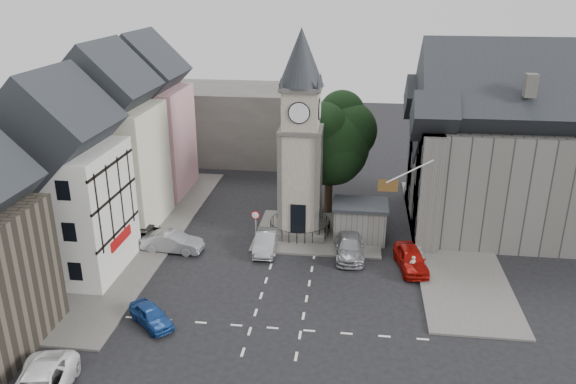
# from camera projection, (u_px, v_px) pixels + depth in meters

# --- Properties ---
(ground) EXTENTS (120.00, 120.00, 0.00)m
(ground) POSITION_uv_depth(u_px,v_px,m) (288.00, 282.00, 38.54)
(ground) COLOR black
(ground) RESTS_ON ground
(pavement_west) EXTENTS (6.00, 30.00, 0.14)m
(pavement_west) POSITION_uv_depth(u_px,v_px,m) (145.00, 234.00, 45.54)
(pavement_west) COLOR #595651
(pavement_west) RESTS_ON ground
(pavement_east) EXTENTS (6.00, 26.00, 0.14)m
(pavement_east) POSITION_uv_depth(u_px,v_px,m) (450.00, 240.00, 44.50)
(pavement_east) COLOR #595651
(pavement_east) RESTS_ON ground
(central_island) EXTENTS (10.00, 8.00, 0.16)m
(central_island) POSITION_uv_depth(u_px,v_px,m) (318.00, 233.00, 45.74)
(central_island) COLOR #595651
(central_island) RESTS_ON ground
(road_markings) EXTENTS (20.00, 8.00, 0.01)m
(road_markings) POSITION_uv_depth(u_px,v_px,m) (276.00, 328.00, 33.44)
(road_markings) COLOR silver
(road_markings) RESTS_ON ground
(clock_tower) EXTENTS (4.86, 4.86, 16.25)m
(clock_tower) POSITION_uv_depth(u_px,v_px,m) (301.00, 137.00, 43.02)
(clock_tower) COLOR #4C4944
(clock_tower) RESTS_ON ground
(stone_shelter) EXTENTS (4.30, 3.30, 3.08)m
(stone_shelter) POSITION_uv_depth(u_px,v_px,m) (360.00, 221.00, 44.36)
(stone_shelter) COLOR #5D5B56
(stone_shelter) RESTS_ON ground
(town_tree) EXTENTS (7.20, 7.20, 10.80)m
(town_tree) POSITION_uv_depth(u_px,v_px,m) (330.00, 135.00, 47.84)
(town_tree) COLOR black
(town_tree) RESTS_ON ground
(warning_sign_post) EXTENTS (0.70, 0.19, 2.85)m
(warning_sign_post) POSITION_uv_depth(u_px,v_px,m) (255.00, 221.00, 43.22)
(warning_sign_post) COLOR black
(warning_sign_post) RESTS_ON ground
(terrace_pink) EXTENTS (8.10, 7.60, 12.80)m
(terrace_pink) POSITION_uv_depth(u_px,v_px,m) (146.00, 125.00, 52.82)
(terrace_pink) COLOR pink
(terrace_pink) RESTS_ON ground
(terrace_cream) EXTENTS (8.10, 7.60, 12.80)m
(terrace_cream) POSITION_uv_depth(u_px,v_px,m) (111.00, 149.00, 45.41)
(terrace_cream) COLOR beige
(terrace_cream) RESTS_ON ground
(terrace_tudor) EXTENTS (8.10, 7.60, 12.00)m
(terrace_tudor) POSITION_uv_depth(u_px,v_px,m) (62.00, 188.00, 38.15)
(terrace_tudor) COLOR silver
(terrace_tudor) RESTS_ON ground
(backdrop_west) EXTENTS (20.00, 10.00, 8.00)m
(backdrop_west) POSITION_uv_depth(u_px,v_px,m) (215.00, 122.00, 64.45)
(backdrop_west) COLOR #4C4944
(backdrop_west) RESTS_ON ground
(east_building) EXTENTS (14.40, 11.40, 12.60)m
(east_building) POSITION_uv_depth(u_px,v_px,m) (499.00, 156.00, 44.64)
(east_building) COLOR #5D5B56
(east_building) RESTS_ON ground
(east_boundary_wall) EXTENTS (0.40, 16.00, 0.90)m
(east_boundary_wall) POSITION_uv_depth(u_px,v_px,m) (413.00, 224.00, 46.55)
(east_boundary_wall) COLOR #5D5B56
(east_boundary_wall) RESTS_ON ground
(flagpole) EXTENTS (3.68, 0.10, 2.74)m
(flagpole) POSITION_uv_depth(u_px,v_px,m) (409.00, 172.00, 38.79)
(flagpole) COLOR white
(flagpole) RESTS_ON ground
(car_west_blue) EXTENTS (3.65, 3.48, 1.23)m
(car_west_blue) POSITION_uv_depth(u_px,v_px,m) (151.00, 315.00, 33.64)
(car_west_blue) COLOR navy
(car_west_blue) RESTS_ON ground
(car_west_silver) EXTENTS (4.72, 1.91, 1.52)m
(car_west_silver) POSITION_uv_depth(u_px,v_px,m) (172.00, 242.00, 42.63)
(car_west_silver) COLOR #95979C
(car_west_silver) RESTS_ON ground
(car_west_grey) EXTENTS (4.82, 2.63, 1.28)m
(car_west_grey) POSITION_uv_depth(u_px,v_px,m) (151.00, 234.00, 44.18)
(car_west_grey) COLOR #2B2C2E
(car_west_grey) RESTS_ON ground
(car_island_silver) EXTENTS (1.69, 4.41, 1.43)m
(car_island_silver) POSITION_uv_depth(u_px,v_px,m) (266.00, 242.00, 42.71)
(car_island_silver) COLOR #909498
(car_island_silver) RESTS_ON ground
(car_island_east) EXTENTS (2.31, 5.18, 1.48)m
(car_island_east) POSITION_uv_depth(u_px,v_px,m) (350.00, 246.00, 41.95)
(car_island_east) COLOR gray
(car_island_east) RESTS_ON ground
(car_east_red) EXTENTS (2.61, 4.84, 1.56)m
(car_east_red) POSITION_uv_depth(u_px,v_px,m) (411.00, 259.00, 40.03)
(car_east_red) COLOR #9D0D08
(car_east_red) RESTS_ON ground
(pedestrian) EXTENTS (0.65, 0.56, 1.51)m
(pedestrian) POSITION_uv_depth(u_px,v_px,m) (412.00, 266.00, 39.12)
(pedestrian) COLOR #BEB99D
(pedestrian) RESTS_ON ground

